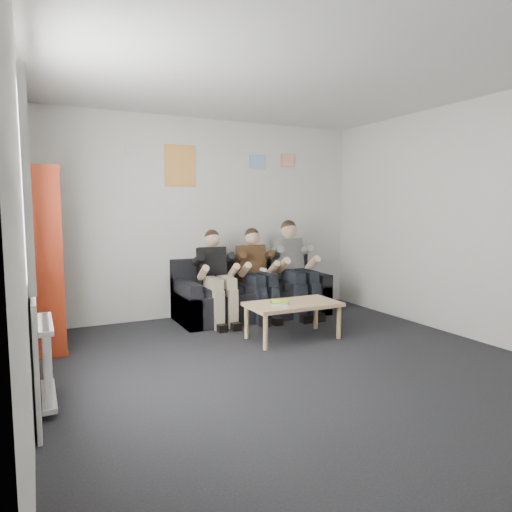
# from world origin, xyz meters

# --- Properties ---
(room_shell) EXTENTS (5.00, 5.00, 5.00)m
(room_shell) POSITION_xyz_m (0.00, 0.00, 1.35)
(room_shell) COLOR black
(room_shell) RESTS_ON ground
(sofa) EXTENTS (2.07, 0.85, 0.80)m
(sofa) POSITION_xyz_m (0.47, 2.11, 0.29)
(sofa) COLOR black
(sofa) RESTS_ON ground
(bookshelf) EXTENTS (0.29, 0.86, 1.91)m
(bookshelf) POSITION_xyz_m (-2.08, 1.79, 0.96)
(bookshelf) COLOR maroon
(bookshelf) RESTS_ON ground
(coffee_table) EXTENTS (1.05, 0.58, 0.42)m
(coffee_table) POSITION_xyz_m (0.42, 0.91, 0.37)
(coffee_table) COLOR tan
(coffee_table) RESTS_ON ground
(game_cases) EXTENTS (0.23, 0.20, 0.04)m
(game_cases) POSITION_xyz_m (0.23, 0.89, 0.44)
(game_cases) COLOR white
(game_cases) RESTS_ON coffee_table
(person_left) EXTENTS (0.36, 0.77, 1.21)m
(person_left) POSITION_xyz_m (-0.11, 1.92, 0.61)
(person_left) COLOR black
(person_left) RESTS_ON sofa
(person_middle) EXTENTS (0.37, 0.78, 1.22)m
(person_middle) POSITION_xyz_m (0.47, 1.92, 0.61)
(person_middle) COLOR #4C3419
(person_middle) RESTS_ON sofa
(person_right) EXTENTS (0.42, 0.89, 1.32)m
(person_right) POSITION_xyz_m (1.05, 1.91, 0.65)
(person_right) COLOR silver
(person_right) RESTS_ON sofa
(radiator) EXTENTS (0.10, 0.64, 0.60)m
(radiator) POSITION_xyz_m (-2.15, 0.20, 0.35)
(radiator) COLOR white
(radiator) RESTS_ON ground
(window) EXTENTS (0.05, 1.30, 2.36)m
(window) POSITION_xyz_m (-2.22, 0.20, 1.03)
(window) COLOR white
(window) RESTS_ON room_shell
(poster_large) EXTENTS (0.42, 0.01, 0.55)m
(poster_large) POSITION_xyz_m (-0.40, 2.49, 2.05)
(poster_large) COLOR #DACA4D
(poster_large) RESTS_ON room_shell
(poster_blue) EXTENTS (0.25, 0.01, 0.20)m
(poster_blue) POSITION_xyz_m (0.75, 2.49, 2.15)
(poster_blue) COLOR #4398E5
(poster_blue) RESTS_ON room_shell
(poster_pink) EXTENTS (0.22, 0.01, 0.18)m
(poster_pink) POSITION_xyz_m (1.25, 2.49, 2.20)
(poster_pink) COLOR #CD409D
(poster_pink) RESTS_ON room_shell
(poster_sign) EXTENTS (0.20, 0.01, 0.14)m
(poster_sign) POSITION_xyz_m (-1.00, 2.49, 2.25)
(poster_sign) COLOR silver
(poster_sign) RESTS_ON room_shell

